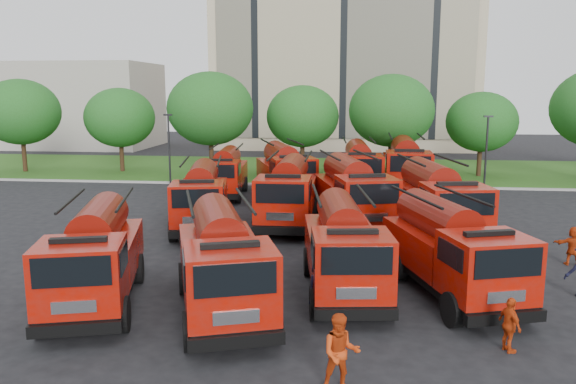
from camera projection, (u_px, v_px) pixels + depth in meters
name	position (u px, v px, depth m)	size (l,w,h in m)	color
ground	(277.00, 260.00, 22.68)	(140.00, 140.00, 0.00)	black
lawn	(316.00, 170.00, 48.11)	(70.00, 16.00, 0.12)	#255416
curb	(309.00, 185.00, 40.18)	(70.00, 0.30, 0.14)	gray
apartment_building	(344.00, 42.00, 67.14)	(30.00, 14.18, 25.00)	#BEAB8D
side_building	(78.00, 105.00, 68.04)	(18.00, 12.00, 10.00)	gray
tree_0	(21.00, 112.00, 45.88)	(6.30, 6.30, 7.70)	#382314
tree_1	(120.00, 118.00, 46.09)	(5.71, 5.71, 6.98)	#382314
tree_2	(210.00, 109.00, 43.62)	(6.72, 6.72, 8.22)	#382314
tree_3	(303.00, 116.00, 45.44)	(5.88, 5.88, 7.19)	#382314
tree_4	(392.00, 111.00, 43.13)	(6.55, 6.55, 8.01)	#382314
tree_5	(482.00, 122.00, 43.51)	(5.46, 5.46, 6.68)	#382314
lamp_post_0	(169.00, 145.00, 40.06)	(0.60, 0.25, 5.11)	black
lamp_post_1	(486.00, 149.00, 37.71)	(0.60, 0.25, 5.11)	black
fire_truck_0	(96.00, 256.00, 17.81)	(4.05, 7.19, 3.11)	black
fire_truck_1	(222.00, 261.00, 17.11)	(4.47, 7.37, 3.18)	black
fire_truck_2	(343.00, 247.00, 18.83)	(3.14, 6.99, 3.08)	black
fire_truck_3	(450.00, 249.00, 18.53)	(4.21, 7.20, 3.11)	black
fire_truck_4	(201.00, 197.00, 27.61)	(3.63, 7.24, 3.15)	black
fire_truck_5	(288.00, 193.00, 28.23)	(2.73, 7.35, 3.34)	black
fire_truck_6	(353.00, 193.00, 27.96)	(4.36, 7.89, 3.41)	black
fire_truck_7	(436.00, 201.00, 25.73)	(3.81, 7.85, 3.43)	black
fire_truck_8	(225.00, 173.00, 36.15)	(2.91, 6.85, 3.04)	black
fire_truck_9	(285.00, 171.00, 35.71)	(4.74, 7.81, 3.37)	black
fire_truck_10	(359.00, 168.00, 36.91)	(3.04, 7.59, 3.40)	black
fire_truck_11	(406.00, 166.00, 36.93)	(3.13, 8.08, 3.64)	black
firefighter_0	(317.00, 319.00, 16.77)	(0.63, 0.46, 1.71)	black
firefighter_2	(508.00, 352.00, 14.68)	(0.87, 0.49, 1.48)	#B8350E
firefighter_4	(207.00, 253.00, 23.63)	(0.97, 0.63, 1.98)	black
firefighter_5	(572.00, 265.00, 21.99)	(1.44, 0.62, 1.55)	#B8350E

